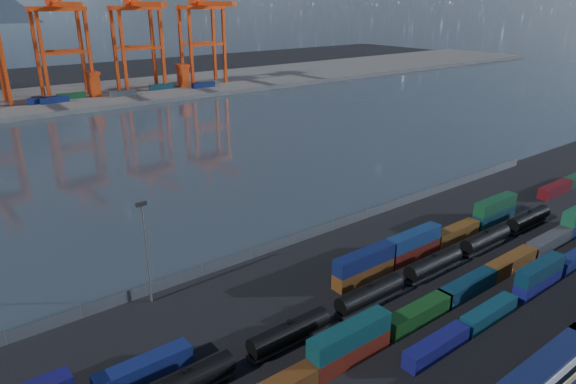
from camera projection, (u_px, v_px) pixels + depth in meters
ground at (410, 309)px, 77.68m from camera, size 700.00×700.00×0.00m
harbor_water at (136, 154)px, 155.15m from camera, size 700.00×700.00×0.00m
far_quay at (44, 100)px, 232.27m from camera, size 700.00×70.00×2.00m
container_row_south at (449, 336)px, 68.51m from camera, size 125.60×2.31×4.92m
container_row_mid at (423, 307)px, 74.22m from camera, size 141.63×2.56×5.46m
container_row_north at (406, 250)px, 90.93m from camera, size 142.36×2.49×5.30m
tanker_string at (332, 313)px, 73.26m from camera, size 121.29×2.75×3.93m
waterfront_fence at (294, 239)px, 97.99m from camera, size 160.12×0.12×2.20m
yard_light_mast at (146, 248)px, 76.33m from camera, size 1.60×0.40×16.60m
gantry_cranes at (15, 21)px, 210.98m from camera, size 197.22×42.67×57.78m
quay_containers at (24, 103)px, 214.41m from camera, size 172.58×10.99×2.60m
straddle_carriers at (41, 88)px, 221.05m from camera, size 140.00×7.00×11.10m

